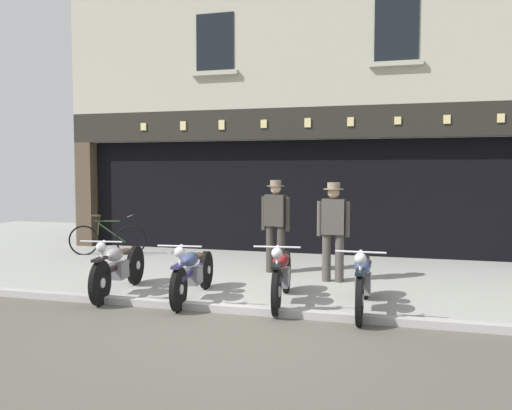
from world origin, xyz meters
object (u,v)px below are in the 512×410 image
motorcycle_left (119,267)px  shopkeeper_center (333,227)px  motorcycle_center (282,274)px  advert_board_far (187,173)px  motorcycle_center_left (193,272)px  leaning_bicycle (107,239)px  salesman_left (276,222)px  motorcycle_center_right (363,280)px  advert_board_near (223,175)px

motorcycle_left → shopkeeper_center: size_ratio=1.20×
motorcycle_center → advert_board_far: bearing=-60.4°
motorcycle_center_left → leaning_bicycle: bearing=-49.4°
salesman_left → motorcycle_center_right: bearing=136.4°
motorcycle_left → shopkeeper_center: bearing=-157.7°
motorcycle_center → shopkeeper_center: size_ratio=1.19×
motorcycle_center_left → advert_board_far: size_ratio=2.22×
motorcycle_center_left → motorcycle_center: 1.32m
salesman_left → advert_board_far: advert_board_far is taller
motorcycle_left → motorcycle_center_right: motorcycle_center_right is taller
motorcycle_center_right → advert_board_near: 6.14m
motorcycle_left → leaning_bicycle: size_ratio=1.21×
motorcycle_left → motorcycle_center_right: 3.70m
shopkeeper_center → leaning_bicycle: 5.53m
salesman_left → shopkeeper_center: 1.24m
salesman_left → advert_board_far: 3.83m
advert_board_near → leaning_bicycle: 3.05m
motorcycle_center → leaning_bicycle: (-4.76, 3.19, -0.06)m
shopkeeper_center → advert_board_near: bearing=-44.8°
motorcycle_center_left → leaning_bicycle: leaning_bicycle is taller
motorcycle_center_right → leaning_bicycle: bearing=-29.7°
motorcycle_center_left → advert_board_near: (-1.16, 4.77, 1.38)m
motorcycle_center_left → motorcycle_left: bearing=-5.4°
leaning_bicycle → motorcycle_center_right: bearing=44.6°
motorcycle_center → motorcycle_center_right: (1.15, -0.10, -0.00)m
motorcycle_center_left → motorcycle_center: bearing=179.3°
advert_board_far → leaning_bicycle: 2.48m
motorcycle_left → motorcycle_center_left: size_ratio=1.01×
motorcycle_center_left → advert_board_far: bearing=-72.0°
motorcycle_center_left → advert_board_far: 5.40m
motorcycle_center_left → leaning_bicycle: (-3.44, 3.30, -0.04)m
motorcycle_center_left → motorcycle_center: (1.32, 0.11, 0.01)m
motorcycle_center → leaning_bicycle: size_ratio=1.20×
motorcycle_left → motorcycle_center_left: bearing=172.1°
advert_board_near → motorcycle_left: bearing=-90.8°
salesman_left → shopkeeper_center: (1.13, -0.51, -0.01)m
shopkeeper_center → motorcycle_center_left: bearing=44.1°
motorcycle_left → advert_board_far: (-0.85, 4.77, 1.42)m
motorcycle_center → advert_board_near: advert_board_near is taller
leaning_bicycle → salesman_left: bearing=60.1°
advert_board_near → leaning_bicycle: (-2.27, -1.46, -1.42)m
leaning_bicycle → advert_board_far: bearing=120.8°
motorcycle_center_right → advert_board_far: (-4.55, 4.75, 1.42)m
advert_board_near → leaning_bicycle: size_ratio=0.64×
motorcycle_center → motorcycle_center_right: 1.16m
motorcycle_center → shopkeeper_center: 1.83m
motorcycle_left → motorcycle_center_left: 1.23m
motorcycle_center_left → salesman_left: size_ratio=1.17×
shopkeeper_center → advert_board_far: (-3.92, 2.98, 0.90)m
advert_board_near → shopkeeper_center: bearing=-44.8°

